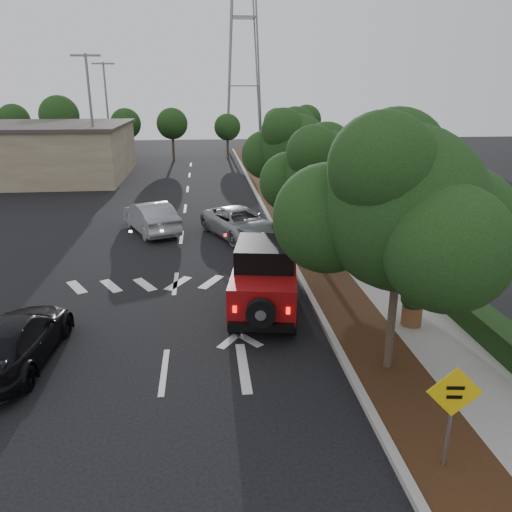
{
  "coord_description": "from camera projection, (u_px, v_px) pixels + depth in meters",
  "views": [
    {
      "loc": [
        1.15,
        -11.12,
        6.76
      ],
      "look_at": [
        2.64,
        3.0,
        1.97
      ],
      "focal_mm": 35.0,
      "sensor_mm": 36.0,
      "label": 1
    }
  ],
  "objects": [
    {
      "name": "curb",
      "position": [
        277.0,
        233.0,
        24.26
      ],
      "size": [
        0.2,
        70.0,
        0.15
      ],
      "primitive_type": "cube",
      "color": "#9E9B93",
      "rests_on": "ground"
    },
    {
      "name": "speed_hump_sign",
      "position": [
        453.0,
        404.0,
        8.81
      ],
      "size": [
        0.98,
        0.15,
        2.1
      ],
      "rotation": [
        0.0,
        0.0,
        -0.13
      ],
      "color": "slate",
      "rests_on": "ground"
    },
    {
      "name": "street_tree_mid",
      "position": [
        323.0,
        273.0,
        19.2
      ],
      "size": [
        3.2,
        3.2,
        5.32
      ],
      "primitive_type": null,
      "color": "black",
      "rests_on": "ground"
    },
    {
      "name": "street_tree_far",
      "position": [
        293.0,
        228.0,
        25.33
      ],
      "size": [
        3.4,
        3.4,
        5.62
      ],
      "primitive_type": null,
      "color": "black",
      "rests_on": "ground"
    },
    {
      "name": "black_suv_oncoming",
      "position": [
        14.0,
        340.0,
        12.74
      ],
      "size": [
        2.17,
        4.68,
        1.32
      ],
      "primitive_type": "imported",
      "rotation": [
        0.0,
        0.0,
        3.07
      ],
      "color": "black",
      "rests_on": "ground"
    },
    {
      "name": "transmission_tower",
      "position": [
        244.0,
        149.0,
        58.35
      ],
      "size": [
        7.0,
        4.0,
        28.0
      ],
      "primitive_type": null,
      "color": "slate",
      "rests_on": "ground"
    },
    {
      "name": "ground",
      "position": [
        164.0,
        372.0,
        12.52
      ],
      "size": [
        120.0,
        120.0,
        0.0
      ],
      "primitive_type": "plane",
      "color": "black",
      "rests_on": "ground"
    },
    {
      "name": "silver_suv_ahead",
      "position": [
        240.0,
        223.0,
        23.7
      ],
      "size": [
        4.0,
        5.39,
        1.36
      ],
      "primitive_type": "imported",
      "rotation": [
        0.0,
        0.0,
        0.4
      ],
      "color": "#94979A",
      "rests_on": "ground"
    },
    {
      "name": "parked_suv",
      "position": [
        47.0,
        175.0,
        36.22
      ],
      "size": [
        4.81,
        2.69,
        1.55
      ],
      "primitive_type": "imported",
      "rotation": [
        0.0,
        0.0,
        1.37
      ],
      "color": "#A9ACB0",
      "rests_on": "ground"
    },
    {
      "name": "light_pole_b",
      "position": [
        112.0,
        163.0,
        47.59
      ],
      "size": [
        2.0,
        0.22,
        9.0
      ],
      "primitive_type": null,
      "color": "slate",
      "rests_on": "ground"
    },
    {
      "name": "red_jeep",
      "position": [
        265.0,
        277.0,
        15.64
      ],
      "size": [
        2.56,
        4.54,
        2.23
      ],
      "rotation": [
        0.0,
        0.0,
        -0.17
      ],
      "color": "black",
      "rests_on": "ground"
    },
    {
      "name": "terracotta_planter",
      "position": [
        413.0,
        301.0,
        14.53
      ],
      "size": [
        0.73,
        0.73,
        1.28
      ],
      "rotation": [
        0.0,
        0.0,
        -0.07
      ],
      "color": "brown",
      "rests_on": "ground"
    },
    {
      "name": "light_pole_a",
      "position": [
        99.0,
        186.0,
        36.38
      ],
      "size": [
        2.0,
        0.22,
        9.0
      ],
      "primitive_type": null,
      "color": "slate",
      "rests_on": "ground"
    },
    {
      "name": "street_tree_near",
      "position": [
        387.0,
        370.0,
        12.61
      ],
      "size": [
        3.8,
        3.8,
        5.92
      ],
      "primitive_type": null,
      "color": "black",
      "rests_on": "ground"
    },
    {
      "name": "silver_sedan_oncoming",
      "position": [
        151.0,
        217.0,
        24.49
      ],
      "size": [
        3.25,
        4.85,
        1.51
      ],
      "primitive_type": "imported",
      "rotation": [
        0.0,
        0.0,
        3.54
      ],
      "color": "#96999D",
      "rests_on": "ground"
    },
    {
      "name": "planting_strip",
      "position": [
        297.0,
        233.0,
        24.37
      ],
      "size": [
        1.8,
        70.0,
        0.12
      ],
      "primitive_type": "cube",
      "color": "black",
      "rests_on": "ground"
    },
    {
      "name": "hedge",
      "position": [
        363.0,
        224.0,
        24.59
      ],
      "size": [
        0.8,
        70.0,
        0.8
      ],
      "primitive_type": "cube",
      "color": "black",
      "rests_on": "ground"
    },
    {
      "name": "sidewalk",
      "position": [
        335.0,
        231.0,
        24.55
      ],
      "size": [
        2.0,
        70.0,
        0.12
      ],
      "primitive_type": "cube",
      "color": "gray",
      "rests_on": "ground"
    }
  ]
}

